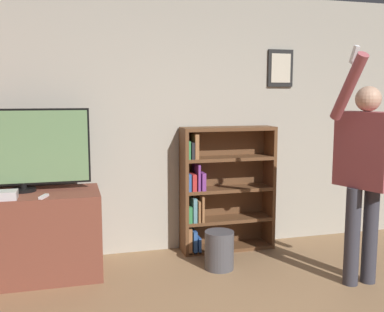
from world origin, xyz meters
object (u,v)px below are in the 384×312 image
television (22,149)px  game_console (6,195)px  person (365,165)px  waste_bin (219,250)px  bookshelf (220,190)px

television → game_console: (-0.11, -0.30, -0.35)m
television → person: 3.02m
game_console → person: bearing=-13.3°
person → waste_bin: (-1.09, 0.65, -0.88)m
bookshelf → game_console: bearing=-167.0°
game_console → waste_bin: size_ratio=0.50×
television → game_console: bearing=-110.8°
game_console → waste_bin: (1.88, -0.05, -0.64)m
television → bookshelf: size_ratio=0.91×
person → waste_bin: size_ratio=5.57×
television → game_console: 0.48m
bookshelf → person: person is taller
waste_bin → game_console: bearing=178.5°
game_console → bookshelf: (2.06, 0.48, -0.17)m
television → person: bearing=-19.3°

